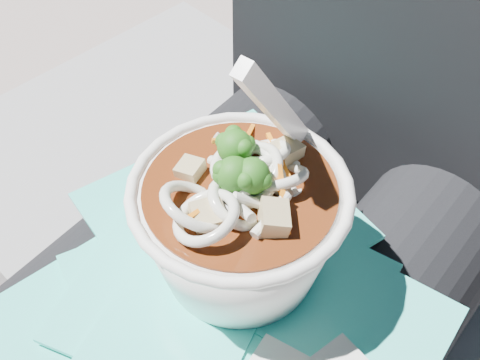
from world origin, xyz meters
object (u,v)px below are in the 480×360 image
Objects in this scene: person_body at (282,250)px; udon_bowl at (240,219)px; plastic_bag at (220,288)px; lap at (222,326)px.

udon_bowl is (0.01, -0.08, 0.13)m from person_body.
person_body is at bearing 95.49° from plastic_bag.
plastic_bag reaches higher than lap.
udon_bowl is at bearing 44.94° from lap.
lap is 1.30× the size of plastic_bag.
plastic_bag is at bearing -48.43° from lap.
udon_bowl is at bearing 84.41° from plastic_bag.
plastic_bag is 0.07m from udon_bowl.
udon_bowl is at bearing -81.31° from person_body.
plastic_bag is (0.01, -0.10, 0.07)m from person_body.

